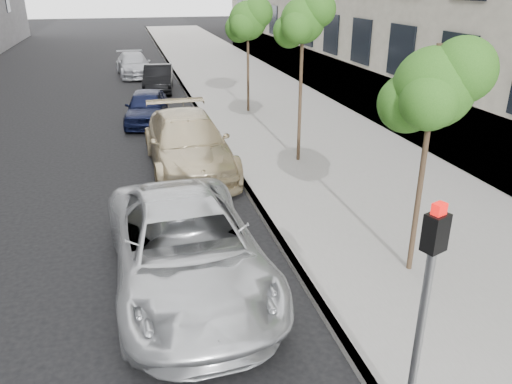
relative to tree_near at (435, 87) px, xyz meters
name	(u,v)px	position (x,y,z in m)	size (l,w,h in m)	color
ground	(268,355)	(-3.23, -1.50, -3.56)	(160.00, 160.00, 0.00)	black
sidewalk	(229,74)	(1.07, 22.50, -3.49)	(6.40, 72.00, 0.14)	gray
curb	(176,76)	(-2.05, 22.50, -3.49)	(0.15, 72.00, 0.14)	#9E9B93
tree_near	(435,87)	(0.00, 0.00, 0.00)	(1.69, 1.49, 4.26)	#38281C
tree_mid	(304,21)	(0.00, 6.50, 0.61)	(1.61, 1.41, 4.83)	#38281C
tree_far	(248,21)	(0.00, 13.00, 0.20)	(1.81, 1.61, 4.51)	#38281C
signal_pole	(426,294)	(-1.93, -3.20, -1.57)	(0.29, 0.25, 2.95)	#939699
minivan	(186,248)	(-4.14, 0.68, -2.79)	(2.56, 5.56, 1.54)	silver
suv	(188,143)	(-3.33, 6.85, -2.75)	(2.26, 5.56, 1.61)	beige
sedan_blue	(147,107)	(-4.22, 12.53, -2.91)	(1.53, 3.81, 1.30)	black
sedan_black	(158,79)	(-3.33, 18.76, -2.91)	(1.37, 3.93, 1.29)	black
sedan_rear	(134,65)	(-4.39, 23.68, -2.90)	(1.85, 4.56, 1.32)	#A6A8AE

